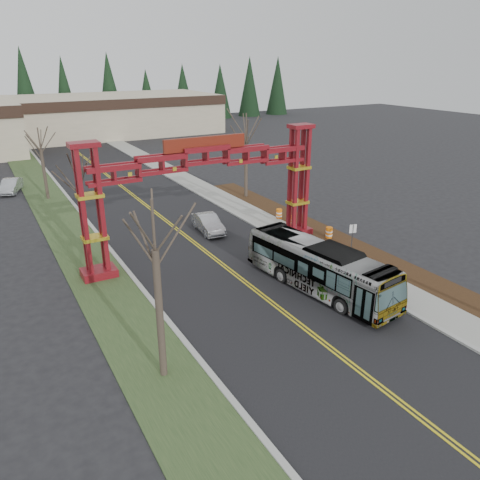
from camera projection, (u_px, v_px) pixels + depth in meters
ground at (392, 396)px, 20.08m from camera, size 200.00×200.00×0.00m
road at (173, 226)px, 40.31m from camera, size 12.00×110.00×0.02m
lane_line_left at (171, 226)px, 40.25m from camera, size 0.12×100.00×0.01m
lane_line_right at (174, 226)px, 40.36m from camera, size 0.12×100.00×0.01m
curb_right at (235, 214)px, 43.12m from camera, size 0.30×110.00×0.15m
sidewalk_right at (248, 212)px, 43.78m from camera, size 2.60×110.00×0.14m
landscape_strip at (389, 264)px, 32.84m from camera, size 2.60×50.00×0.12m
grass_median at (77, 243)px, 36.62m from camera, size 4.00×110.00×0.08m
curb_left at (101, 238)px, 37.46m from camera, size 0.30×110.00×0.15m
gateway_arch at (206, 175)px, 32.47m from camera, size 18.20×1.60×8.90m
retail_building_east at (111, 114)px, 88.12m from camera, size 38.00×20.30×7.00m
conifer_treeline at (44, 96)px, 92.30m from camera, size 116.10×5.60×13.00m
transit_bus at (319, 267)px, 28.77m from camera, size 4.02×11.22×3.06m
silver_sedan at (208, 223)px, 38.76m from camera, size 1.95×4.54×1.46m
parked_car_far_a at (11, 186)px, 50.07m from camera, size 2.88×4.72×1.47m
bare_tree_median_near at (155, 251)px, 19.17m from camera, size 3.30×3.30×8.39m
bare_tree_median_mid at (78, 182)px, 31.44m from camera, size 2.98×2.98×7.78m
bare_tree_median_far at (41, 149)px, 46.13m from camera, size 3.19×3.19×7.22m
bare_tree_right_far at (246, 137)px, 46.38m from camera, size 3.52×3.52×8.52m
street_sign at (353, 233)px, 33.90m from camera, size 0.52×0.19×2.34m
barrel_south at (329, 233)px, 37.27m from camera, size 0.54×0.54×1.00m
barrel_mid at (290, 221)px, 40.29m from camera, size 0.48×0.48×0.89m
barrel_north at (279, 214)px, 41.76m from camera, size 0.53×0.53×0.98m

